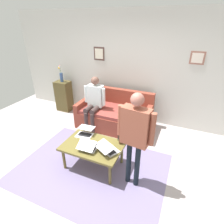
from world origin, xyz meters
The scene contains 13 objects.
ground_plane centered at (0.00, 0.00, 0.00)m, with size 7.68×7.68×0.00m, color #A89C9C.
area_rug centered at (0.10, 0.01, 0.00)m, with size 2.64×1.92×0.01m, color slate.
back_wall centered at (0.00, -2.20, 1.35)m, with size 7.04×0.11×2.70m.
couch centered at (0.29, -1.57, 0.30)m, with size 1.77×0.93×0.88m.
coffee_table centered at (0.10, -0.09, 0.42)m, with size 1.05×0.69×0.47m.
laptop_left centered at (-0.20, -0.05, 0.52)m, with size 0.45×0.44×0.14m.
laptop_center centered at (0.39, -0.32, 0.52)m, with size 0.33×0.35×0.13m.
laptop_right centered at (0.12, 0.04, 0.51)m, with size 0.31×0.29×0.16m.
french_press centered at (-0.34, -0.34, 0.59)m, with size 0.11×0.09×0.26m.
side_shelf centered at (2.03, -1.83, 0.44)m, with size 0.42×0.32×0.88m.
flower_vase centered at (2.03, -1.83, 1.06)m, with size 0.09×0.10×0.47m.
person_standing centered at (-0.68, 0.01, 1.03)m, with size 0.57×0.23×1.61m.
person_seated centered at (0.74, -1.34, 0.73)m, with size 0.55×0.51×1.28m.
Camera 1 is at (-1.23, 2.11, 2.43)m, focal length 28.76 mm.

